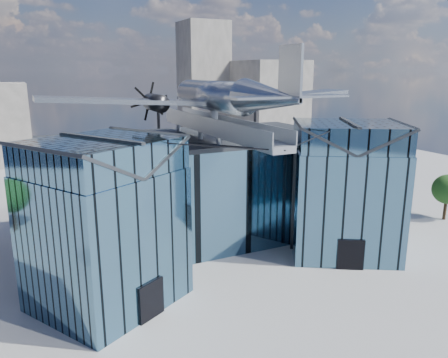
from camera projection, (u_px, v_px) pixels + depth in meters
name	position (u px, v px, depth m)	size (l,w,h in m)	color
ground_plane	(234.00, 267.00, 36.67)	(120.00, 120.00, 0.00)	gray
museum	(206.00, 187.00, 40.42)	(32.88, 24.50, 17.60)	#436C89
bg_towers	(116.00, 105.00, 79.04)	(77.00, 24.50, 26.00)	gray
tree_plaza_e	(448.00, 189.00, 47.66)	(4.09, 4.09, 5.08)	#2F2012
tree_side_e	(392.00, 197.00, 46.22)	(3.35, 3.35, 4.54)	#2F2012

